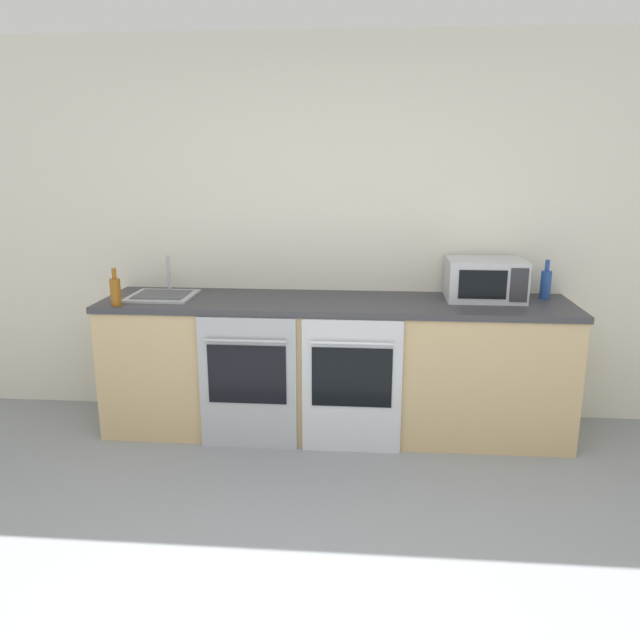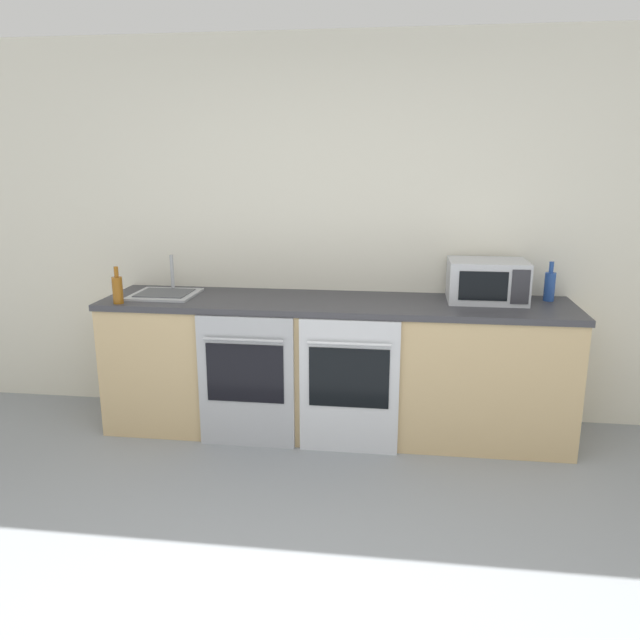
% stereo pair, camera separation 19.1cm
% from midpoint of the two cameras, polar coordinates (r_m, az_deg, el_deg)
% --- Properties ---
extents(wall_back, '(10.00, 0.06, 2.60)m').
position_cam_midpoint_polar(wall_back, '(4.35, 0.45, 7.98)').
color(wall_back, silver).
rests_on(wall_back, ground_plane).
extents(counter_back, '(3.06, 0.68, 0.90)m').
position_cam_midpoint_polar(counter_back, '(4.19, 0.06, -4.20)').
color(counter_back, tan).
rests_on(counter_back, ground_plane).
extents(oven_left, '(0.61, 0.06, 0.86)m').
position_cam_midpoint_polar(oven_left, '(3.95, -8.01, -5.74)').
color(oven_left, '#A8AAAF').
rests_on(oven_left, ground_plane).
extents(oven_right, '(0.61, 0.06, 0.86)m').
position_cam_midpoint_polar(oven_right, '(3.86, 1.50, -6.07)').
color(oven_right, silver).
rests_on(oven_right, ground_plane).
extents(microwave, '(0.49, 0.37, 0.27)m').
position_cam_midpoint_polar(microwave, '(4.19, 13.59, 3.63)').
color(microwave, '#B7BABF').
rests_on(microwave, counter_back).
extents(bottle_blue, '(0.07, 0.07, 0.26)m').
position_cam_midpoint_polar(bottle_blue, '(4.34, 18.76, 3.19)').
color(bottle_blue, '#234793').
rests_on(bottle_blue, counter_back).
extents(bottle_amber, '(0.07, 0.07, 0.24)m').
position_cam_midpoint_polar(bottle_amber, '(4.14, -19.46, 2.51)').
color(bottle_amber, '#8C5114').
rests_on(bottle_amber, counter_back).
extents(sink, '(0.42, 0.41, 0.25)m').
position_cam_midpoint_polar(sink, '(4.32, -15.46, 2.24)').
color(sink, '#A8AAAF').
rests_on(sink, counter_back).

